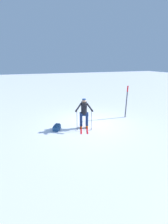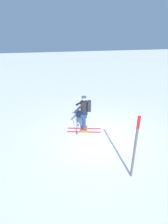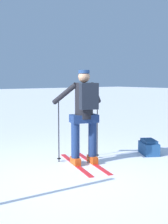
# 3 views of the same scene
# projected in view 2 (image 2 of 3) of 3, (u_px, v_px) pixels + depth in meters

# --- Properties ---
(ground_plane) EXTENTS (80.00, 80.00, 0.00)m
(ground_plane) POSITION_uv_depth(u_px,v_px,m) (98.00, 135.00, 7.80)
(ground_plane) COLOR white
(skier) EXTENTS (1.62, 1.02, 1.68)m
(skier) POSITION_uv_depth(u_px,v_px,m) (84.00, 112.00, 7.81)
(skier) COLOR red
(skier) RESTS_ON ground_plane
(dropped_backpack) EXTENTS (0.58, 0.51, 0.30)m
(dropped_backpack) POSITION_uv_depth(u_px,v_px,m) (81.00, 114.00, 9.51)
(dropped_backpack) COLOR navy
(dropped_backpack) RESTS_ON ground_plane
(trail_marker) EXTENTS (0.09, 0.09, 2.10)m
(trail_marker) POSITION_uv_depth(u_px,v_px,m) (136.00, 144.00, 5.08)
(trail_marker) COLOR #4C4C51
(trail_marker) RESTS_ON ground_plane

